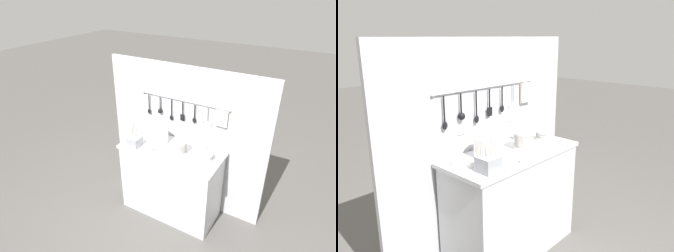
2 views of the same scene
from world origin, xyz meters
The scene contains 13 objects.
ground_plane centered at (0.00, 0.00, 0.00)m, with size 20.00×20.00×0.00m, color #514F4C.
counter centered at (0.00, 0.00, 0.43)m, with size 1.11×0.50×0.85m.
back_wall centered at (0.00, 0.28, 0.85)m, with size 1.91×0.11×1.70m.
bowl_stack_nested_right centered at (0.41, 0.02, 0.90)m, with size 0.12×0.12×0.09m.
bowl_stack_short_front centered at (0.11, -0.02, 0.93)m, with size 0.14×0.14×0.15m.
plate_stack centered at (-0.19, 0.07, 0.93)m, with size 0.20×0.20×0.15m.
steel_mixing_bowl centered at (0.28, 0.17, 0.87)m, with size 0.12×0.12×0.04m.
cutlery_caddy centered at (-0.38, -0.14, 0.91)m, with size 0.13×0.13×0.26m.
cup_front_right centered at (-0.48, 0.10, 0.87)m, with size 0.04×0.04×0.04m.
cup_beside_plates centered at (-0.12, -0.21, 0.87)m, with size 0.04×0.04×0.04m.
cup_edge_near centered at (0.21, -0.09, 0.87)m, with size 0.04×0.04×0.04m.
cup_centre centered at (-0.16, -0.14, 0.87)m, with size 0.04×0.04×0.04m.
cup_edge_far centered at (-0.41, 0.00, 0.87)m, with size 0.04×0.04×0.04m.
Camera 1 is at (1.26, -2.22, 2.47)m, focal length 30.00 mm.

